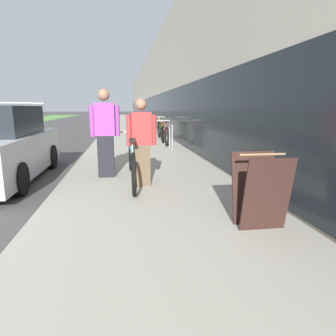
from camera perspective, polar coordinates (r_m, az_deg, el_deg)
The scene contains 9 objects.
sidewalk_slab at distance 24.11m, azimuth -7.44°, elevation 7.87°, with size 3.44×70.00×0.13m.
storefront_facade at distance 32.89m, azimuth 4.31°, elevation 13.82°, with size 10.01×70.00×5.81m.
tandem_bicycle at distance 5.86m, azimuth -6.93°, elevation 1.22°, with size 0.52×2.81×0.91m.
person_rider at distance 5.45m, azimuth -5.06°, elevation 4.82°, with size 0.54×0.21×1.58m.
person_bystander at distance 6.27m, azimuth -11.88°, elevation 6.43°, with size 0.61×0.24×1.78m.
bike_rack_hoop at distance 10.24m, azimuth 0.57°, elevation 6.40°, with size 0.05×0.60×0.84m.
cruiser_bike_nearest at distance 11.62m, azimuth -0.63°, elevation 6.37°, with size 0.52×1.82×0.91m.
cruiser_bike_middle at distance 13.82m, azimuth -1.46°, elevation 7.30°, with size 0.52×1.87×0.99m.
sandwich_board_sign at distance 3.74m, azimuth 17.17°, elevation -4.11°, with size 0.56×0.56×0.90m.
Camera 1 is at (4.65, -3.06, 1.55)m, focal length 32.00 mm.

